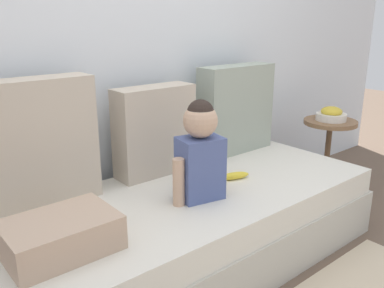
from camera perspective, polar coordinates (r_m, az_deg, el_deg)
name	(u,v)px	position (r m, az deg, el deg)	size (l,w,h in m)	color
ground_plane	(194,261)	(2.27, 0.28, -15.96)	(12.00, 12.00, 0.00)	brown
back_wall	(128,36)	(2.36, -8.84, 14.65)	(5.23, 0.10, 2.29)	silver
couch	(194,227)	(2.17, 0.28, -11.53)	(2.03, 0.87, 0.41)	beige
throw_pillow_left	(39,144)	(1.96, -20.54, 0.01)	(0.51, 0.16, 0.59)	#C1B29E
throw_pillow_center	(155,131)	(2.25, -5.21, 1.83)	(0.45, 0.16, 0.49)	#C1B29E
throw_pillow_right	(236,109)	(2.64, 6.12, 4.85)	(0.53, 0.16, 0.55)	#99A393
toddler	(200,151)	(1.92, 1.15, -0.95)	(0.32, 0.19, 0.48)	#4C5B93
banana	(234,176)	(2.22, 5.92, -4.42)	(0.17, 0.04, 0.04)	yellow
folded_blanket	(61,235)	(1.62, -17.79, -11.97)	(0.40, 0.28, 0.13)	tan
side_table	(329,137)	(3.15, 18.52, 0.93)	(0.37, 0.37, 0.53)	brown
fruit_bowl	(331,115)	(3.11, 18.80, 3.89)	(0.21, 0.21, 0.10)	silver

